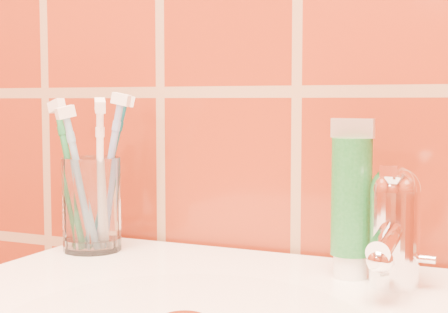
% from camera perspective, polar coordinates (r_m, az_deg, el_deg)
% --- Properties ---
extents(glass_tumbler, '(0.09, 0.09, 0.11)m').
position_cam_1_polar(glass_tumbler, '(0.84, -10.94, -3.91)').
color(glass_tumbler, white).
rests_on(glass_tumbler, pedestal_sink).
extents(toothpaste_tube, '(0.05, 0.04, 0.16)m').
position_cam_1_polar(toothpaste_tube, '(0.71, 10.54, -3.87)').
color(toothpaste_tube, white).
rests_on(toothpaste_tube, pedestal_sink).
extents(faucet, '(0.05, 0.11, 0.12)m').
position_cam_1_polar(faucet, '(0.68, 13.95, -5.36)').
color(faucet, white).
rests_on(faucet, pedestal_sink).
extents(toothbrush_0, '(0.07, 0.07, 0.20)m').
position_cam_1_polar(toothbrush_0, '(0.84, -9.60, -1.34)').
color(toothbrush_0, '#7693D2').
rests_on(toothbrush_0, glass_tumbler).
extents(toothbrush_1, '(0.11, 0.11, 0.20)m').
position_cam_1_polar(toothbrush_1, '(0.85, -9.62, -1.28)').
color(toothbrush_1, '#0C5869').
rests_on(toothbrush_1, glass_tumbler).
extents(toothbrush_2, '(0.11, 0.12, 0.20)m').
position_cam_1_polar(toothbrush_2, '(0.82, -10.26, -1.76)').
color(toothbrush_2, white).
rests_on(toothbrush_2, glass_tumbler).
extents(toothbrush_3, '(0.11, 0.10, 0.19)m').
position_cam_1_polar(toothbrush_3, '(0.85, -12.59, -1.55)').
color(toothbrush_3, '#1C6938').
rests_on(toothbrush_3, glass_tumbler).
extents(toothbrush_4, '(0.08, 0.10, 0.19)m').
position_cam_1_polar(toothbrush_4, '(0.82, -11.83, -2.00)').
color(toothbrush_4, '#71A4CA').
rests_on(toothbrush_4, glass_tumbler).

